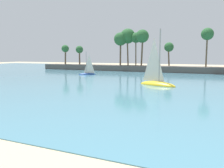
# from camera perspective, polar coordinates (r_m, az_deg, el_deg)

# --- Properties ---
(sea) EXTENTS (220.00, 100.72, 0.06)m
(sea) POSITION_cam_1_polar(r_m,az_deg,el_deg) (60.73, 18.67, 1.89)
(sea) COLOR teal
(sea) RESTS_ON ground
(palm_headland) EXTENTS (101.98, 6.59, 13.47)m
(palm_headland) POSITION_cam_1_polar(r_m,az_deg,el_deg) (70.81, 21.25, 6.08)
(palm_headland) COLOR #514C47
(palm_headland) RESTS_ON ground
(sailboat_near_shore) EXTENTS (4.36, 3.64, 6.40)m
(sailboat_near_shore) POSITION_cam_1_polar(r_m,az_deg,el_deg) (61.07, -5.94, 2.82)
(sailboat_near_shore) COLOR #234793
(sailboat_near_shore) RESTS_ON sea
(sailboat_mid_bay) EXTENTS (7.17, 4.50, 10.00)m
(sailboat_mid_bay) POSITION_cam_1_polar(r_m,az_deg,el_deg) (40.24, 10.77, 0.99)
(sailboat_mid_bay) COLOR yellow
(sailboat_mid_bay) RESTS_ON sea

